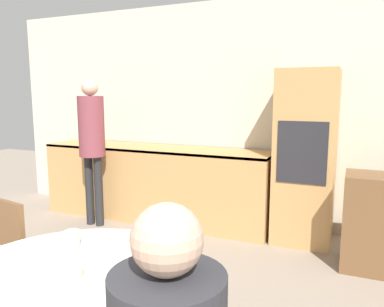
{
  "coord_description": "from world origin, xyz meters",
  "views": [
    {
      "loc": [
        1.04,
        0.41,
        1.52
      ],
      "look_at": [
        -0.0,
        2.79,
        1.11
      ],
      "focal_mm": 35.0,
      "sensor_mm": 36.0,
      "label": 1
    }
  ],
  "objects_px": {
    "person_standing": "(92,135)",
    "bowl_near": "(64,273)",
    "bowl_centre": "(105,307)",
    "cup": "(72,239)",
    "oven_unit": "(305,157)"
  },
  "relations": [
    {
      "from": "oven_unit",
      "to": "bowl_near",
      "type": "bearing_deg",
      "value": -102.76
    },
    {
      "from": "person_standing",
      "to": "bowl_centre",
      "type": "relative_size",
      "value": 9.38
    },
    {
      "from": "person_standing",
      "to": "bowl_centre",
      "type": "bearing_deg",
      "value": -50.97
    },
    {
      "from": "oven_unit",
      "to": "person_standing",
      "type": "bearing_deg",
      "value": -167.94
    },
    {
      "from": "person_standing",
      "to": "bowl_near",
      "type": "height_order",
      "value": "person_standing"
    },
    {
      "from": "oven_unit",
      "to": "bowl_near",
      "type": "distance_m",
      "value": 2.87
    },
    {
      "from": "cup",
      "to": "bowl_near",
      "type": "distance_m",
      "value": 0.33
    },
    {
      "from": "cup",
      "to": "person_standing",
      "type": "bearing_deg",
      "value": 125.99
    },
    {
      "from": "cup",
      "to": "bowl_centre",
      "type": "relative_size",
      "value": 0.46
    },
    {
      "from": "person_standing",
      "to": "bowl_near",
      "type": "relative_size",
      "value": 11.01
    },
    {
      "from": "cup",
      "to": "bowl_centre",
      "type": "bearing_deg",
      "value": -39.03
    },
    {
      "from": "bowl_centre",
      "to": "person_standing",
      "type": "bearing_deg",
      "value": 129.03
    },
    {
      "from": "person_standing",
      "to": "bowl_centre",
      "type": "xyz_separation_m",
      "value": [
        1.98,
        -2.45,
        -0.28
      ]
    },
    {
      "from": "oven_unit",
      "to": "bowl_centre",
      "type": "distance_m",
      "value": 2.96
    },
    {
      "from": "bowl_near",
      "to": "cup",
      "type": "bearing_deg",
      "value": 125.6
    }
  ]
}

